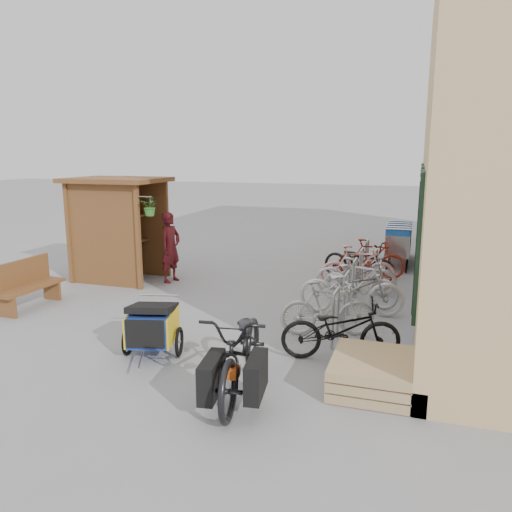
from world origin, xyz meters
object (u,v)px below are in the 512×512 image
(bike_2, at_px, (351,288))
(bike_7, at_px, (371,259))
(bike_1, at_px, (327,308))
(bike_3, at_px, (360,282))
(shopping_carts, at_px, (399,239))
(person_kiosk, at_px, (171,247))
(bench, at_px, (26,284))
(bike_6, at_px, (359,261))
(bike_5, at_px, (358,268))
(cargo_bike, at_px, (242,351))
(bike_0, at_px, (341,329))
(kiosk, at_px, (115,214))
(child_trailer, at_px, (152,325))
(bike_4, at_px, (356,274))
(pallet_stack, at_px, (372,373))

(bike_2, bearing_deg, bike_7, -6.56)
(bike_1, bearing_deg, bike_3, -25.93)
(shopping_carts, relative_size, person_kiosk, 1.55)
(bench, height_order, bike_6, bike_6)
(person_kiosk, distance_m, bike_2, 4.46)
(bike_2, bearing_deg, bench, 99.84)
(bike_5, bearing_deg, bike_1, 165.22)
(bench, height_order, cargo_bike, cargo_bike)
(shopping_carts, height_order, bike_0, shopping_carts)
(bench, bearing_deg, kiosk, 82.14)
(kiosk, height_order, child_trailer, kiosk)
(child_trailer, bearing_deg, kiosk, 114.46)
(kiosk, bearing_deg, cargo_bike, -43.54)
(bike_0, relative_size, bike_3, 1.09)
(kiosk, xyz_separation_m, person_kiosk, (1.32, 0.20, -0.74))
(bike_6, bearing_deg, bike_5, -155.70)
(kiosk, height_order, bike_4, kiosk)
(kiosk, distance_m, bike_1, 5.91)
(pallet_stack, bearing_deg, bike_7, 95.40)
(bike_2, bearing_deg, shopping_carts, -12.32)
(cargo_bike, xyz_separation_m, bike_5, (0.78, 5.33, -0.06))
(child_trailer, height_order, bike_2, bike_2)
(bike_2, bearing_deg, person_kiosk, 70.73)
(cargo_bike, bearing_deg, shopping_carts, 71.87)
(pallet_stack, relative_size, bike_1, 0.78)
(bike_4, bearing_deg, shopping_carts, -19.16)
(person_kiosk, relative_size, bike_3, 1.03)
(cargo_bike, bearing_deg, bike_3, 69.24)
(person_kiosk, height_order, bike_3, person_kiosk)
(bike_3, bearing_deg, bike_7, 15.06)
(bench, bearing_deg, pallet_stack, -10.48)
(kiosk, distance_m, bench, 2.73)
(cargo_bike, relative_size, bike_6, 1.24)
(bike_6, bearing_deg, pallet_stack, -152.15)
(kiosk, distance_m, bike_5, 5.70)
(bike_1, bearing_deg, bike_2, -26.59)
(child_trailer, xyz_separation_m, bike_5, (2.47, 4.57, 0.03))
(child_trailer, xyz_separation_m, cargo_bike, (1.68, -0.76, 0.10))
(bike_0, bearing_deg, bike_7, -15.44)
(child_trailer, xyz_separation_m, bike_7, (2.65, 5.76, 0.01))
(cargo_bike, relative_size, bike_3, 1.42)
(bike_0, height_order, bike_7, bike_7)
(bike_1, bearing_deg, bench, 76.93)
(bike_1, height_order, bike_6, bike_6)
(person_kiosk, bearing_deg, bike_2, -93.01)
(bike_0, distance_m, bike_2, 2.13)
(person_kiosk, height_order, bike_5, person_kiosk)
(kiosk, distance_m, bike_4, 5.67)
(bench, height_order, child_trailer, bench)
(pallet_stack, bearing_deg, bench, 168.23)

